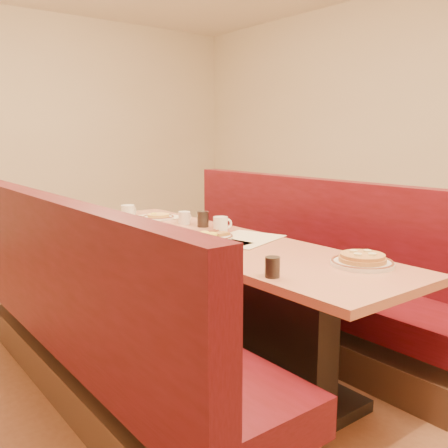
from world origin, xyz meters
TOP-DOWN VIEW (x-y plane):
  - ground at (0.00, 0.00)m, footprint 8.00×8.00m
  - room_envelope at (0.00, 0.00)m, footprint 6.04×8.04m
  - diner_table at (0.00, 0.00)m, footprint 0.70×2.50m
  - booth_left at (-0.73, 0.00)m, footprint 0.55×2.50m
  - booth_right at (0.73, 0.00)m, footprint 0.55×2.50m
  - placemat_near_left at (-0.12, -0.15)m, footprint 0.43×0.35m
  - placemat_near_right at (0.12, -0.13)m, footprint 0.52×0.46m
  - placemat_far_left at (-0.12, 0.96)m, footprint 0.41×0.35m
  - placemat_far_right at (0.07, 0.85)m, footprint 0.45×0.36m
  - pancake_plate at (0.18, -0.90)m, footprint 0.29×0.29m
  - eggs_plate at (-0.02, 0.01)m, footprint 0.28×0.28m
  - extra_plate_mid at (0.10, 0.80)m, footprint 0.22×0.22m
  - extra_plate_far at (-0.14, 1.09)m, footprint 0.20×0.20m
  - coffee_mug_a at (0.15, 0.13)m, footprint 0.13×0.09m
  - coffee_mug_b at (-0.27, 0.07)m, footprint 0.12×0.09m
  - coffee_mug_c at (0.14, 0.51)m, footprint 0.11×0.08m
  - coffee_mug_d at (-0.07, 0.92)m, footprint 0.13×0.10m
  - soda_tumbler_near at (-0.28, -0.79)m, footprint 0.06×0.06m
  - soda_tumbler_mid at (0.17, 0.35)m, footprint 0.08×0.08m

SIDE VIEW (x-z plane):
  - ground at x=0.00m, z-range 0.00..0.00m
  - booth_left at x=-0.73m, z-range -0.16..0.89m
  - booth_right at x=0.73m, z-range -0.16..0.89m
  - diner_table at x=0.00m, z-range 0.00..0.75m
  - placemat_near_left at x=-0.12m, z-range 0.75..0.76m
  - placemat_near_right at x=0.12m, z-range 0.75..0.76m
  - placemat_far_left at x=-0.12m, z-range 0.75..0.76m
  - placemat_far_right at x=0.07m, z-range 0.75..0.76m
  - extra_plate_far at x=-0.14m, z-range 0.74..0.78m
  - extra_plate_mid at x=0.10m, z-range 0.74..0.79m
  - eggs_plate at x=-0.02m, z-range 0.74..0.79m
  - pancake_plate at x=0.18m, z-range 0.74..0.80m
  - soda_tumbler_near at x=-0.28m, z-range 0.75..0.84m
  - coffee_mug_c at x=0.14m, z-range 0.75..0.84m
  - coffee_mug_b at x=-0.27m, z-range 0.75..0.84m
  - coffee_mug_a at x=0.15m, z-range 0.75..0.85m
  - soda_tumbler_mid at x=0.17m, z-range 0.75..0.85m
  - coffee_mug_d at x=-0.07m, z-range 0.75..0.85m
  - room_envelope at x=0.00m, z-range 0.52..3.34m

